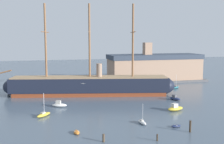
{
  "coord_description": "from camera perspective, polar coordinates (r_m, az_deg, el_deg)",
  "views": [
    {
      "loc": [
        -18.95,
        -39.23,
        18.76
      ],
      "look_at": [
        0.06,
        32.62,
        9.52
      ],
      "focal_mm": 43.99,
      "sensor_mm": 36.0,
      "label": 1
    }
  ],
  "objects": [
    {
      "name": "tall_ship",
      "position": [
        90.91,
        -4.6,
        -2.77
      ],
      "size": [
        61.07,
        18.77,
        29.71
      ],
      "color": "brown",
      "rests_on": "ground"
    },
    {
      "name": "dinghy_foreground_left",
      "position": [
        55.81,
        -7.36,
        -12.3
      ],
      "size": [
        1.09,
        2.47,
        0.58
      ],
      "color": "orange",
      "rests_on": "ground"
    },
    {
      "name": "dinghy_foreground_right",
      "position": [
        60.58,
        13.16,
        -10.88
      ],
      "size": [
        2.3,
        1.13,
        0.53
      ],
      "color": "#1E284C",
      "rests_on": "ground"
    },
    {
      "name": "sailboat_near_centre",
      "position": [
        61.64,
        6.29,
        -10.31
      ],
      "size": [
        1.28,
        3.55,
        4.54
      ],
      "color": "silver",
      "rests_on": "ground"
    },
    {
      "name": "sailboat_mid_left",
      "position": [
        68.71,
        -14.04,
        -8.56
      ],
      "size": [
        3.94,
        4.07,
        5.68
      ],
      "color": "gold",
      "rests_on": "ground"
    },
    {
      "name": "motorboat_mid_right",
      "position": [
        73.58,
        13.01,
        -7.32
      ],
      "size": [
        4.96,
        2.92,
        1.95
      ],
      "color": "gold",
      "rests_on": "ground"
    },
    {
      "name": "motorboat_alongside_bow",
      "position": [
        76.91,
        -10.91,
        -6.7
      ],
      "size": [
        4.45,
        3.03,
        1.73
      ],
      "color": "silver",
      "rests_on": "ground"
    },
    {
      "name": "motorboat_alongside_stern",
      "position": [
        85.87,
        12.94,
        -5.34
      ],
      "size": [
        3.06,
        4.02,
        1.56
      ],
      "color": "#1E284C",
      "rests_on": "ground"
    },
    {
      "name": "dinghy_far_left",
      "position": [
        96.12,
        -20.7,
        -4.47
      ],
      "size": [
        1.06,
        2.26,
        0.53
      ],
      "color": "gray",
      "rests_on": "ground"
    },
    {
      "name": "sailboat_far_right",
      "position": [
        105.43,
        13.11,
        -3.11
      ],
      "size": [
        3.96,
        3.1,
        5.13
      ],
      "color": "#236670",
      "rests_on": "ground"
    },
    {
      "name": "dinghy_distant_centre",
      "position": [
        107.01,
        -2.04,
        -2.83
      ],
      "size": [
        2.61,
        3.01,
        0.67
      ],
      "color": "#B22D28",
      "rests_on": "ground"
    },
    {
      "name": "mooring_piling_nearest",
      "position": [
        52.26,
        9.38,
        -13.3
      ],
      "size": [
        0.29,
        0.29,
        1.29
      ],
      "primitive_type": "cylinder",
      "color": "#382B1E",
      "rests_on": "ground"
    },
    {
      "name": "mooring_piling_left_pair",
      "position": [
        58.06,
        15.95,
        -10.81
      ],
      "size": [
        0.42,
        0.42,
        2.38
      ],
      "primitive_type": "cylinder",
      "color": "#382B1E",
      "rests_on": "ground"
    },
    {
      "name": "mooring_piling_right_pair",
      "position": [
        51.18,
        -1.77,
        -13.54
      ],
      "size": [
        0.43,
        0.43,
        1.47
      ],
      "primitive_type": "cylinder",
      "color": "#4C3D2D",
      "rests_on": "ground"
    },
    {
      "name": "dockside_warehouse_right",
      "position": [
        120.94,
        8.84,
        0.87
      ],
      "size": [
        43.75,
        15.32,
        16.82
      ],
      "color": "#565659",
      "rests_on": "ground"
    },
    {
      "name": "seagull_in_flight",
      "position": [
        62.52,
        -6.05,
        -2.37
      ],
      "size": [
        1.16,
        0.53,
        0.13
      ],
      "color": "silver"
    }
  ]
}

